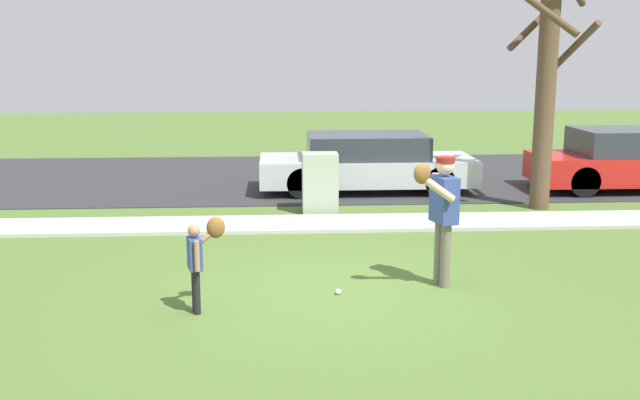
{
  "coord_description": "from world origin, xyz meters",
  "views": [
    {
      "loc": [
        -0.77,
        -8.99,
        3.04
      ],
      "look_at": [
        -0.18,
        0.93,
        1.0
      ],
      "focal_mm": 41.39,
      "sensor_mm": 36.0,
      "label": 1
    }
  ],
  "objects_px": {
    "person_adult": "(442,206)",
    "person_child": "(200,253)",
    "baseball": "(338,292)",
    "parked_hatchback_red": "(626,160)",
    "street_tree_near": "(547,78)",
    "parked_sedan_silver": "(367,163)",
    "utility_cabinet": "(320,183)"
  },
  "relations": [
    {
      "from": "person_adult",
      "to": "baseball",
      "type": "xyz_separation_m",
      "value": [
        -1.35,
        -0.28,
        -1.03
      ]
    },
    {
      "from": "baseball",
      "to": "person_child",
      "type": "bearing_deg",
      "value": -163.57
    },
    {
      "from": "baseball",
      "to": "parked_hatchback_red",
      "type": "height_order",
      "value": "parked_hatchback_red"
    },
    {
      "from": "baseball",
      "to": "utility_cabinet",
      "type": "relative_size",
      "value": 0.07
    },
    {
      "from": "person_adult",
      "to": "parked_sedan_silver",
      "type": "relative_size",
      "value": 0.37
    },
    {
      "from": "person_adult",
      "to": "person_child",
      "type": "bearing_deg",
      "value": -0.98
    },
    {
      "from": "person_adult",
      "to": "parked_sedan_silver",
      "type": "xyz_separation_m",
      "value": [
        -0.16,
        6.56,
        -0.44
      ]
    },
    {
      "from": "person_child",
      "to": "parked_hatchback_red",
      "type": "relative_size",
      "value": 0.28
    },
    {
      "from": "utility_cabinet",
      "to": "parked_sedan_silver",
      "type": "xyz_separation_m",
      "value": [
        1.13,
        2.05,
        0.06
      ]
    },
    {
      "from": "person_child",
      "to": "baseball",
      "type": "height_order",
      "value": "person_child"
    },
    {
      "from": "parked_hatchback_red",
      "to": "person_adult",
      "type": "bearing_deg",
      "value": -130.93
    },
    {
      "from": "person_adult",
      "to": "utility_cabinet",
      "type": "distance_m",
      "value": 4.72
    },
    {
      "from": "person_adult",
      "to": "parked_hatchback_red",
      "type": "height_order",
      "value": "person_adult"
    },
    {
      "from": "person_child",
      "to": "parked_hatchback_red",
      "type": "distance_m",
      "value": 11.09
    },
    {
      "from": "utility_cabinet",
      "to": "street_tree_near",
      "type": "distance_m",
      "value": 4.69
    },
    {
      "from": "baseball",
      "to": "utility_cabinet",
      "type": "height_order",
      "value": "utility_cabinet"
    },
    {
      "from": "person_child",
      "to": "baseball",
      "type": "relative_size",
      "value": 14.88
    },
    {
      "from": "person_child",
      "to": "street_tree_near",
      "type": "relative_size",
      "value": 0.23
    },
    {
      "from": "parked_sedan_silver",
      "to": "parked_hatchback_red",
      "type": "height_order",
      "value": "parked_hatchback_red"
    },
    {
      "from": "parked_sedan_silver",
      "to": "parked_hatchback_red",
      "type": "distance_m",
      "value": 5.67
    },
    {
      "from": "person_adult",
      "to": "parked_sedan_silver",
      "type": "distance_m",
      "value": 6.58
    },
    {
      "from": "utility_cabinet",
      "to": "parked_hatchback_red",
      "type": "bearing_deg",
      "value": 15.08
    },
    {
      "from": "street_tree_near",
      "to": "parked_hatchback_red",
      "type": "bearing_deg",
      "value": 34.44
    },
    {
      "from": "person_child",
      "to": "parked_hatchback_red",
      "type": "bearing_deg",
      "value": 24.64
    },
    {
      "from": "person_adult",
      "to": "utility_cabinet",
      "type": "xyz_separation_m",
      "value": [
        -1.29,
        4.52,
        -0.5
      ]
    },
    {
      "from": "street_tree_near",
      "to": "parked_sedan_silver",
      "type": "bearing_deg",
      "value": 148.23
    },
    {
      "from": "person_adult",
      "to": "street_tree_near",
      "type": "xyz_separation_m",
      "value": [
        2.98,
        4.62,
        1.44
      ]
    },
    {
      "from": "person_adult",
      "to": "person_child",
      "type": "xyz_separation_m",
      "value": [
        -3.01,
        -0.76,
        -0.35
      ]
    },
    {
      "from": "person_child",
      "to": "utility_cabinet",
      "type": "xyz_separation_m",
      "value": [
        1.71,
        5.28,
        -0.14
      ]
    },
    {
      "from": "person_adult",
      "to": "street_tree_near",
      "type": "height_order",
      "value": "street_tree_near"
    },
    {
      "from": "parked_sedan_silver",
      "to": "person_adult",
      "type": "bearing_deg",
      "value": -88.61
    },
    {
      "from": "street_tree_near",
      "to": "parked_hatchback_red",
      "type": "xyz_separation_m",
      "value": [
        2.52,
        1.73,
        -1.85
      ]
    }
  ]
}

